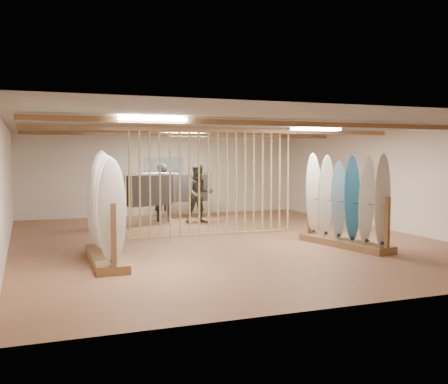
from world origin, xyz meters
name	(u,v)px	position (x,y,z in m)	size (l,w,h in m)	color
floor	(224,240)	(0.00, 0.00, 0.00)	(12.00, 12.00, 0.00)	#A16B4E
ceiling	(224,127)	(0.00, 0.00, 2.80)	(12.00, 12.00, 0.00)	gray
wall_back	(164,175)	(0.00, 6.00, 1.40)	(12.00, 12.00, 0.00)	white
wall_front	(375,206)	(0.00, -6.00, 1.40)	(12.00, 12.00, 0.00)	white
wall_left	(6,188)	(-5.00, 0.00, 1.40)	(12.00, 12.00, 0.00)	white
wall_right	(390,181)	(5.00, 0.00, 1.40)	(12.00, 12.00, 0.00)	white
ceiling_slats	(224,130)	(0.00, 0.00, 2.72)	(9.50, 6.12, 0.10)	olive
light_panels	(224,130)	(0.00, 0.00, 2.74)	(1.20, 0.35, 0.06)	white
bamboo_partition	(213,182)	(0.00, 0.80, 1.40)	(4.45, 0.05, 2.78)	tan
poster	(164,170)	(0.00, 5.98, 1.60)	(1.40, 0.03, 0.90)	teal
rack_left	(105,225)	(-3.15, -1.68, 0.73)	(0.65, 2.65, 2.13)	olive
rack_right	(345,216)	(2.28, -1.87, 0.71)	(1.05, 2.62, 2.07)	olive
clothing_rack_a	(150,190)	(-1.09, 3.43, 1.05)	(1.45, 0.83, 1.62)	silver
clothing_rack_b	(188,188)	(0.48, 4.65, 1.01)	(1.45, 0.38, 1.56)	silver
shopper_a	(163,188)	(-0.52, 4.14, 1.06)	(0.77, 0.52, 2.12)	#2C2B34
shopper_b	(199,190)	(0.46, 3.39, 1.04)	(1.00, 0.78, 2.08)	#3A372D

